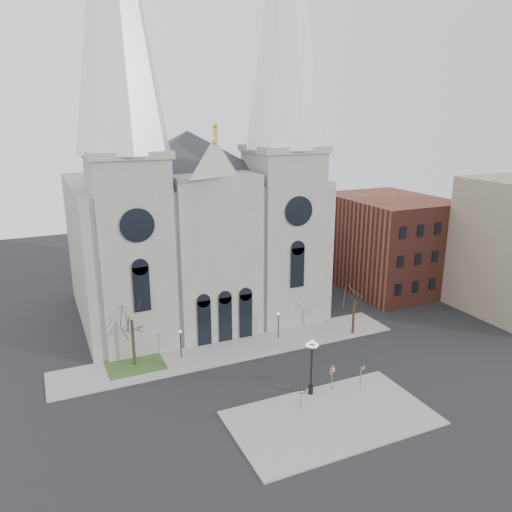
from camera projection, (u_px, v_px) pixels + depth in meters
name	position (u px, v px, depth m)	size (l,w,h in m)	color
ground	(276.00, 398.00, 47.50)	(160.00, 160.00, 0.00)	black
sidewalk_near	(332.00, 418.00, 44.29)	(18.00, 10.00, 0.14)	gray
sidewalk_far	(233.00, 349.00, 57.12)	(40.00, 6.00, 0.14)	gray
grass_patch	(135.00, 365.00, 53.63)	(6.00, 5.00, 0.18)	#324E21
cathedral	(196.00, 177.00, 62.45)	(33.00, 26.66, 54.00)	gray
bg_building_brick	(387.00, 242.00, 76.73)	(14.00, 18.00, 14.00)	brown
tree_left	(131.00, 317.00, 52.12)	(3.20, 3.20, 7.50)	#2D2319
tree_right	(354.00, 300.00, 60.10)	(3.20, 3.20, 6.00)	#2D2319
ped_lamp_left	(180.00, 339.00, 54.56)	(0.32, 0.32, 3.26)	black
ped_lamp_right	(278.00, 321.00, 59.31)	(0.32, 0.32, 3.26)	black
stop_sign	(332.00, 372.00, 48.24)	(0.93, 0.13, 2.57)	slate
globe_lamp	(312.00, 360.00, 47.04)	(1.45, 1.45, 5.67)	black
one_way_sign	(301.00, 395.00, 45.15)	(0.88, 0.15, 2.02)	slate
street_name_sign	(361.00, 375.00, 48.58)	(0.70, 0.35, 2.36)	slate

